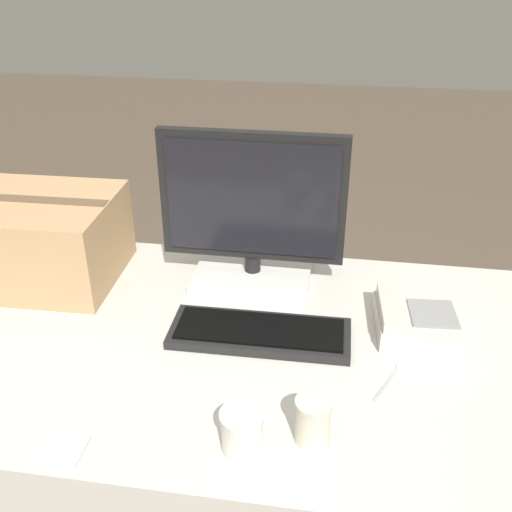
{
  "coord_description": "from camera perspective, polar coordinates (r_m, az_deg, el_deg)",
  "views": [
    {
      "loc": [
        0.29,
        -1.14,
        1.63
      ],
      "look_at": [
        0.09,
        0.15,
        0.91
      ],
      "focal_mm": 42.0,
      "sensor_mm": 36.0,
      "label": 1
    }
  ],
  "objects": [
    {
      "name": "monitor",
      "position": [
        1.6,
        -0.35,
        3.41
      ],
      "size": [
        0.49,
        0.22,
        0.43
      ],
      "color": "white",
      "rests_on": "office_desk"
    },
    {
      "name": "office_desk",
      "position": [
        1.71,
        -4.0,
        -17.96
      ],
      "size": [
        1.8,
        0.9,
        0.76
      ],
      "color": "beige",
      "rests_on": "ground_plane"
    },
    {
      "name": "paper_cup_right",
      "position": [
        1.18,
        5.45,
        -15.37
      ],
      "size": [
        0.07,
        0.07,
        0.1
      ],
      "color": "beige",
      "rests_on": "office_desk"
    },
    {
      "name": "keyboard",
      "position": [
        1.45,
        0.37,
        -7.32
      ],
      "size": [
        0.44,
        0.17,
        0.03
      ],
      "rotation": [
        0.0,
        0.0,
        0.01
      ],
      "color": "black",
      "rests_on": "office_desk"
    },
    {
      "name": "cardboard_box",
      "position": [
        1.76,
        -19.97,
        1.58
      ],
      "size": [
        0.43,
        0.36,
        0.24
      ],
      "rotation": [
        0.0,
        0.0,
        0.02
      ],
      "color": "tan",
      "rests_on": "office_desk"
    },
    {
      "name": "desk_phone",
      "position": [
        1.51,
        14.82,
        -5.95
      ],
      "size": [
        0.21,
        0.21,
        0.08
      ],
      "rotation": [
        0.0,
        0.0,
        0.07
      ],
      "color": "beige",
      "rests_on": "office_desk"
    },
    {
      "name": "spoon",
      "position": [
        1.38,
        12.97,
        -11.04
      ],
      "size": [
        0.08,
        0.14,
        0.0
      ],
      "rotation": [
        0.0,
        0.0,
        1.12
      ],
      "color": "#B2B2B7",
      "rests_on": "office_desk"
    },
    {
      "name": "sticky_note_pad",
      "position": [
        1.24,
        -17.75,
        -17.18
      ],
      "size": [
        0.07,
        0.07,
        0.01
      ],
      "color": "silver",
      "rests_on": "office_desk"
    },
    {
      "name": "paper_cup_left",
      "position": [
        1.16,
        -1.32,
        -16.33
      ],
      "size": [
        0.09,
        0.09,
        0.09
      ],
      "color": "white",
      "rests_on": "office_desk"
    }
  ]
}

